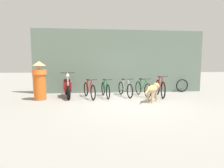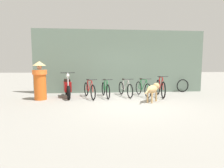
# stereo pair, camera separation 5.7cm
# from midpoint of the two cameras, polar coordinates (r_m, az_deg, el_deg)

# --- Properties ---
(ground_plane) EXTENTS (60.00, 60.00, 0.00)m
(ground_plane) POSITION_cam_midpoint_polar(r_m,az_deg,el_deg) (6.23, 6.75, -6.77)
(ground_plane) COLOR gray
(shop_wall_back) EXTENTS (8.67, 0.20, 3.16)m
(shop_wall_back) POSITION_cam_midpoint_polar(r_m,az_deg,el_deg) (9.02, 2.99, 7.31)
(shop_wall_back) COLOR slate
(shop_wall_back) RESTS_ON ground
(bicycle_0) EXTENTS (0.63, 1.61, 0.82)m
(bicycle_0) POSITION_cam_midpoint_polar(r_m,az_deg,el_deg) (7.54, -7.18, -1.96)
(bicycle_0) COLOR black
(bicycle_0) RESTS_ON ground
(bicycle_1) EXTENTS (0.46, 1.60, 0.80)m
(bicycle_1) POSITION_cam_midpoint_polar(r_m,az_deg,el_deg) (7.66, -1.92, -1.82)
(bicycle_1) COLOR black
(bicycle_1) RESTS_ON ground
(bicycle_2) EXTENTS (0.51, 1.64, 0.80)m
(bicycle_2) POSITION_cam_midpoint_polar(r_m,az_deg,el_deg) (7.92, 4.56, -1.58)
(bicycle_2) COLOR black
(bicycle_2) RESTS_ON ground
(bicycle_3) EXTENTS (0.46, 1.59, 0.81)m
(bicycle_3) POSITION_cam_midpoint_polar(r_m,az_deg,el_deg) (8.05, 10.25, -1.48)
(bicycle_3) COLOR black
(bicycle_3) RESTS_ON ground
(bicycle_4) EXTENTS (0.46, 1.75, 0.93)m
(bicycle_4) POSITION_cam_midpoint_polar(r_m,az_deg,el_deg) (8.16, 15.75, -1.25)
(bicycle_4) COLOR black
(bicycle_4) RESTS_ON ground
(motorcycle) EXTENTS (0.63, 1.85, 1.09)m
(motorcycle) POSITION_cam_midpoint_polar(r_m,az_deg,el_deg) (7.87, -14.12, -1.09)
(motorcycle) COLOR black
(motorcycle) RESTS_ON ground
(stray_dog) EXTENTS (0.88, 0.99, 0.70)m
(stray_dog) POSITION_cam_midpoint_polar(r_m,az_deg,el_deg) (6.84, 13.48, -1.66)
(stray_dog) COLOR tan
(stray_dog) RESTS_ON ground
(person_in_robes) EXTENTS (0.64, 0.64, 1.55)m
(person_in_robes) POSITION_cam_midpoint_polar(r_m,az_deg,el_deg) (7.57, -22.27, 1.22)
(person_in_robes) COLOR orange
(person_in_robes) RESTS_ON ground
(spare_tire_left) EXTENTS (0.68, 0.12, 0.67)m
(spare_tire_left) POSITION_cam_midpoint_polar(r_m,az_deg,el_deg) (9.83, 22.22, -0.50)
(spare_tire_left) COLOR black
(spare_tire_left) RESTS_ON ground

